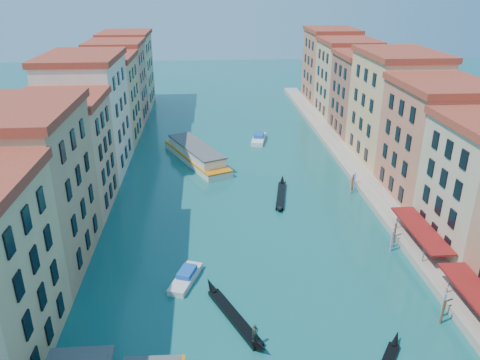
% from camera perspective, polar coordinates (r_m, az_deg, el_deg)
% --- Properties ---
extents(left_bank_palazzos, '(12.80, 128.40, 21.00)m').
position_cam_1_polar(left_bank_palazzos, '(82.53, -18.96, 5.89)').
color(left_bank_palazzos, beige).
rests_on(left_bank_palazzos, ground).
extents(right_bank_palazzos, '(12.80, 128.40, 21.00)m').
position_cam_1_polar(right_bank_palazzos, '(87.33, 19.65, 6.73)').
color(right_bank_palazzos, brown).
rests_on(right_bank_palazzos, ground).
extents(quay, '(4.00, 140.00, 1.00)m').
position_cam_1_polar(quay, '(87.39, 14.03, 0.99)').
color(quay, gray).
rests_on(quay, ground).
extents(mooring_poles_right, '(1.44, 54.24, 3.20)m').
position_cam_1_polar(mooring_poles_right, '(56.48, 22.29, -12.29)').
color(mooring_poles_right, brown).
rests_on(mooring_poles_right, ground).
extents(vaporetto_far, '(13.39, 21.75, 3.22)m').
position_cam_1_polar(vaporetto_far, '(91.07, -5.36, 3.15)').
color(vaporetto_far, silver).
rests_on(vaporetto_far, ground).
extents(gondola_fore, '(6.43, 12.31, 2.62)m').
position_cam_1_polar(gondola_fore, '(50.42, -0.71, -16.22)').
color(gondola_fore, black).
rests_on(gondola_fore, ground).
extents(gondola_far, '(3.57, 13.17, 1.88)m').
position_cam_1_polar(gondola_far, '(76.45, 5.01, -1.73)').
color(gondola_far, black).
rests_on(gondola_far, ground).
extents(motorboat_mid, '(4.02, 6.65, 1.32)m').
position_cam_1_polar(motorboat_mid, '(56.13, -6.63, -11.68)').
color(motorboat_mid, silver).
rests_on(motorboat_mid, ground).
extents(motorboat_far, '(4.08, 8.25, 1.64)m').
position_cam_1_polar(motorboat_far, '(102.78, 2.29, 5.10)').
color(motorboat_far, white).
rests_on(motorboat_far, ground).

